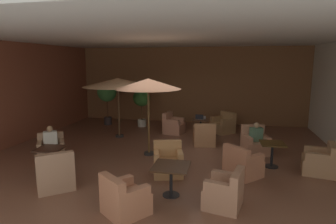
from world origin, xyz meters
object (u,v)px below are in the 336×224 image
(cafe_table_front_left, at_px, (201,124))
(armchair_front_left_south, at_px, (223,125))
(patron_by_window, at_px, (256,133))
(open_laptop, at_px, (200,118))
(armchair_front_left_east, at_px, (204,136))
(armchair_front_right_north, at_px, (255,144))
(cafe_table_rear_right, at_px, (171,172))
(patio_umbrella_tall_red, at_px, (148,84))
(armchair_rear_right_east, at_px, (225,193))
(armchair_rear_right_south, at_px, (168,163))
(armchair_mid_center_north, at_px, (51,151))
(armchair_mid_center_east, at_px, (55,175))
(iced_drink_cup, at_px, (205,118))
(armchair_front_right_south, at_px, (320,162))
(armchair_front_right_east, at_px, (242,165))
(patron_blue_shirt, at_px, (50,138))
(potted_tree_left_corner, at_px, (107,94))
(patio_umbrella_center_beige, at_px, (118,83))
(potted_tree_mid_left, at_px, (142,100))
(cafe_table_front_right, at_px, (272,149))
(cafe_table_mid_center, at_px, (50,154))

(cafe_table_front_left, bearing_deg, armchair_front_left_south, 43.70)
(patron_by_window, distance_m, open_laptop, 2.64)
(armchair_front_left_east, xyz_separation_m, armchair_front_right_north, (1.68, -0.56, 0.01))
(cafe_table_rear_right, relative_size, patio_umbrella_tall_red, 0.33)
(cafe_table_front_left, bearing_deg, patron_by_window, -42.10)
(armchair_rear_right_east, bearing_deg, armchair_front_right_north, 77.01)
(cafe_table_rear_right, distance_m, armchair_rear_right_south, 1.22)
(armchair_mid_center_north, distance_m, open_laptop, 5.47)
(armchair_mid_center_north, relative_size, patio_umbrella_tall_red, 0.42)
(armchair_mid_center_east, xyz_separation_m, iced_drink_cup, (2.91, 5.46, 0.41))
(armchair_front_left_south, xyz_separation_m, armchair_front_right_south, (2.62, -3.88, -0.01))
(armchair_front_right_south, bearing_deg, armchair_front_right_east, -162.29)
(armchair_front_right_south, bearing_deg, cafe_table_rear_right, -149.52)
(armchair_rear_right_east, relative_size, patron_blue_shirt, 1.32)
(armchair_rear_right_south, xyz_separation_m, potted_tree_left_corner, (-4.07, 5.19, 1.13))
(patio_umbrella_tall_red, bearing_deg, armchair_rear_right_east, -49.13)
(patron_by_window, bearing_deg, open_laptop, 138.98)
(armchair_mid_center_north, relative_size, patio_umbrella_center_beige, 0.38)
(armchair_rear_right_south, bearing_deg, armchair_mid_center_east, -149.37)
(cafe_table_rear_right, distance_m, iced_drink_cup, 5.22)
(armchair_front_right_south, relative_size, patio_umbrella_tall_red, 0.38)
(armchair_rear_right_east, bearing_deg, iced_drink_cup, 99.71)
(armchair_front_right_east, distance_m, patio_umbrella_center_beige, 5.72)
(potted_tree_mid_left, bearing_deg, armchair_front_left_east, -37.38)
(cafe_table_front_right, xyz_separation_m, potted_tree_left_corner, (-6.77, 4.03, 0.93))
(cafe_table_rear_right, relative_size, potted_tree_mid_left, 0.47)
(armchair_front_right_east, bearing_deg, armchair_rear_right_south, -170.76)
(open_laptop, bearing_deg, armchair_front_right_north, -40.48)
(armchair_front_left_south, height_order, cafe_table_rear_right, armchair_front_left_south)
(armchair_front_right_east, xyz_separation_m, patron_blue_shirt, (-5.45, -0.11, 0.39))
(patron_blue_shirt, bearing_deg, patio_umbrella_center_beige, 73.83)
(cafe_table_front_left, xyz_separation_m, armchair_front_right_south, (3.47, -3.07, -0.17))
(armchair_front_right_east, height_order, patron_blue_shirt, patron_blue_shirt)
(armchair_front_left_south, xyz_separation_m, iced_drink_cup, (-0.71, -0.76, 0.43))
(patron_blue_shirt, bearing_deg, patron_by_window, 19.18)
(patio_umbrella_center_beige, xyz_separation_m, iced_drink_cup, (3.24, 0.84, -1.38))
(cafe_table_front_left, bearing_deg, armchair_mid_center_east, -117.06)
(armchair_front_left_east, height_order, iced_drink_cup, armchair_front_left_east)
(open_laptop, bearing_deg, cafe_table_front_left, 32.21)
(patron_blue_shirt, bearing_deg, armchair_front_left_east, 32.27)
(patio_umbrella_center_beige, bearing_deg, armchair_mid_center_east, -85.90)
(armchair_front_left_east, distance_m, patio_umbrella_tall_red, 2.88)
(potted_tree_left_corner, bearing_deg, potted_tree_mid_left, -0.10)
(iced_drink_cup, bearing_deg, armchair_front_right_north, -44.78)
(cafe_table_front_left, height_order, armchair_rear_right_south, armchair_rear_right_south)
(cafe_table_front_right, height_order, potted_tree_mid_left, potted_tree_mid_left)
(armchair_rear_right_south, bearing_deg, potted_tree_left_corner, 128.06)
(cafe_table_front_left, distance_m, cafe_table_front_right, 3.66)
(armchair_mid_center_east, bearing_deg, cafe_table_mid_center, 130.03)
(cafe_table_rear_right, relative_size, armchair_rear_right_east, 0.92)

